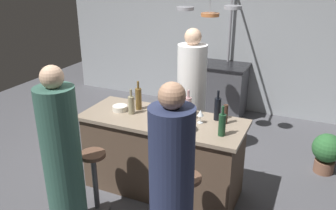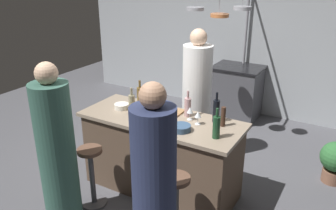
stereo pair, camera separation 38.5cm
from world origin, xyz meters
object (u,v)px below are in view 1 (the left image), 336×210
Objects in this scene: potted_plant at (327,151)px; cutting_board at (168,111)px; wine_bottle_dark at (217,108)px; wine_glass_near_right_guest at (191,110)px; chef at (191,101)px; mixing_bowl_ceramic at (120,108)px; bar_stool_right at (187,204)px; wine_bottle_green at (222,124)px; stove_range at (222,90)px; guest_left at (63,160)px; wine_glass_near_left_guest at (201,114)px; wine_bottle_rose at (188,106)px; wine_bottle_amber at (138,98)px; bar_stool_left at (95,179)px; mixing_bowl_blue at (186,127)px; pepper_mill at (225,114)px; guest_right at (171,190)px; wine_bottle_white at (131,105)px; mixing_bowl_wooden at (164,119)px.

cutting_board reaches higher than potted_plant.
wine_bottle_dark is 2.25× the size of wine_glass_near_right_guest.
chef is 10.40× the size of mixing_bowl_ceramic.
wine_glass_near_right_guest is 0.87× the size of mixing_bowl_ceramic.
wine_bottle_green reaches higher than bar_stool_right.
potted_plant is at bearing -37.14° from stove_range.
wine_bottle_green is 1.82× the size of mixing_bowl_ceramic.
guest_left is 11.48× the size of wine_glass_near_left_guest.
bar_stool_right is (0.53, -3.07, -0.07)m from stove_range.
potted_plant is 1.84m from wine_glass_near_left_guest.
chef is 5.45× the size of cutting_board.
wine_bottle_rose is at bearing -147.19° from potted_plant.
wine_bottle_green is 1.09m from wine_bottle_amber.
wine_bottle_amber is (0.13, 0.75, 0.66)m from bar_stool_left.
wine_bottle_rose is 0.39m from mixing_bowl_blue.
cutting_board reaches higher than bar_stool_right.
mixing_bowl_ceramic is at bearing -142.83° from wine_bottle_amber.
mixing_bowl_ceramic is (-0.04, 0.62, 0.55)m from bar_stool_left.
guest_left is 5.01× the size of wine_bottle_amber.
wine_bottle_green is (-1.01, -1.29, 0.72)m from potted_plant.
wine_bottle_dark is (0.53, -0.63, 0.22)m from chef.
wine_glass_near_left_guest is at bearing -63.44° from chef.
pepper_mill is at bearing -136.23° from potted_plant.
guest_left is (-0.06, -0.36, 0.40)m from bar_stool_left.
guest_right is at bearing -90.16° from wine_bottle_dark.
wine_bottle_white is (-1.02, -0.17, 0.00)m from pepper_mill.
wine_glass_near_right_guest is 0.74× the size of mixing_bowl_blue.
guest_left is at bearing -136.55° from potted_plant.
wine_glass_near_right_guest is at bearing 108.37° from bar_stool_right.
potted_plant is 2.60m from mixing_bowl_ceramic.
bar_stool_right is at bearing -108.50° from wine_bottle_green.
wine_bottle_dark is 1.14× the size of wine_bottle_white.
wine_bottle_rose is (0.24, 0.00, 0.10)m from cutting_board.
bar_stool_left is 1.02m from bar_stool_right.
bar_stool_right is 1.12m from cutting_board.
mixing_bowl_blue reaches higher than cutting_board.
guest_left is 5.10× the size of wine_bottle_dark.
pepper_mill is 0.69× the size of wine_bottle_green.
chef is 0.85m from wine_bottle_dark.
mixing_bowl_blue is (0.05, -0.28, -0.08)m from wine_glass_near_right_guest.
mixing_bowl_blue is (0.82, 0.46, 0.55)m from bar_stool_left.
guest_left reaches higher than mixing_bowl_blue.
bar_stool_left is at bearing 159.87° from guest_right.
guest_right is at bearing -88.29° from bar_stool_right.
wine_bottle_white is 0.78m from wine_glass_near_left_guest.
cutting_board is at bearing 124.05° from bar_stool_right.
cutting_board is 1.53× the size of mixing_bowl_wooden.
chef is 11.95× the size of wine_glass_near_left_guest.
wine_bottle_green reaches higher than stove_range.
chef reaches higher than wine_glass_near_right_guest.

